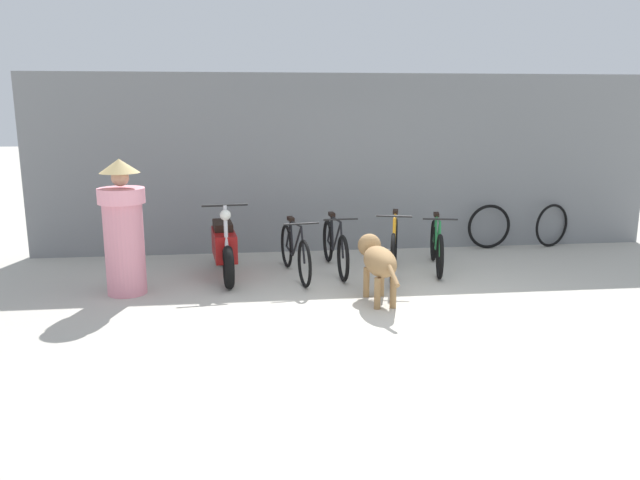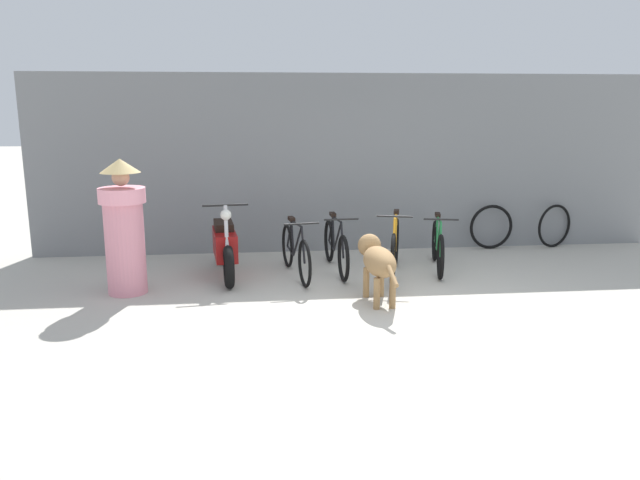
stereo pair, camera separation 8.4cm
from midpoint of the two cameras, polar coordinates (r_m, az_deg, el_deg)
name	(u,v)px [view 2 (the right image)]	position (r m, az deg, el deg)	size (l,w,h in m)	color
ground_plane	(397,315)	(6.96, 7.40, -6.81)	(60.00, 60.00, 0.00)	#B7B2A5
shop_wall_back	(352,163)	(9.82, 3.17, 7.01)	(9.78, 0.20, 2.73)	slate
bicycle_0	(295,252)	(8.34, -1.97, -1.12)	(0.46, 1.63, 0.80)	black
bicycle_1	(336,247)	(8.62, 1.73, -0.68)	(0.46, 1.70, 0.81)	black
bicycle_2	(395,248)	(8.49, 7.14, -0.77)	(0.58, 1.70, 0.88)	black
bicycle_3	(438,247)	(8.86, 10.98, -0.61)	(0.50, 1.59, 0.79)	black
motorcycle	(225,247)	(8.44, -8.40, -0.61)	(0.58, 1.78, 1.03)	black
stray_dog	(377,260)	(7.32, 5.59, -1.83)	(0.39, 1.32, 0.73)	#997247
person_in_robes	(124,226)	(7.85, -17.20, 1.21)	(0.62, 0.62, 1.64)	pink
spare_tire_left	(491,227)	(10.32, 15.61, 1.16)	(0.71, 0.07, 0.71)	black
spare_tire_right	(554,226)	(10.75, 20.85, 1.21)	(0.67, 0.29, 0.70)	black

